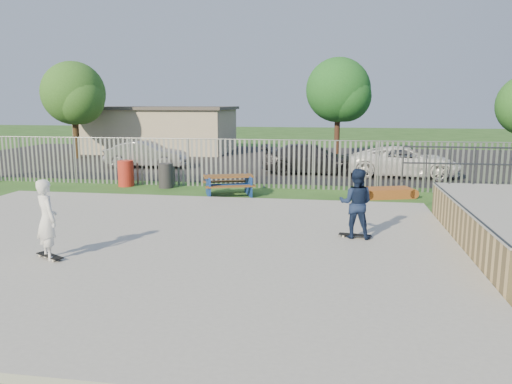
# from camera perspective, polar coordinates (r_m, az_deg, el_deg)

# --- Properties ---
(ground) EXTENTS (120.00, 120.00, 0.00)m
(ground) POSITION_cam_1_polar(r_m,az_deg,el_deg) (12.58, -12.45, -6.23)
(ground) COLOR #264F1B
(ground) RESTS_ON ground
(concrete_slab) EXTENTS (15.00, 12.00, 0.15)m
(concrete_slab) POSITION_cam_1_polar(r_m,az_deg,el_deg) (12.56, -12.46, -5.90)
(concrete_slab) COLOR #989893
(concrete_slab) RESTS_ON ground
(fence) EXTENTS (26.04, 16.02, 2.00)m
(fence) POSITION_cam_1_polar(r_m,az_deg,el_deg) (16.36, -3.41, 1.39)
(fence) COLOR gray
(fence) RESTS_ON ground
(picnic_table) EXTENTS (2.25, 2.06, 0.78)m
(picnic_table) POSITION_cam_1_polar(r_m,az_deg,el_deg) (18.99, -3.18, 0.78)
(picnic_table) COLOR brown
(picnic_table) RESTS_ON ground
(funbox) EXTENTS (1.95, 1.39, 0.35)m
(funbox) POSITION_cam_1_polar(r_m,az_deg,el_deg) (19.24, 14.75, -0.09)
(funbox) COLOR brown
(funbox) RESTS_ON ground
(trash_bin_red) EXTENTS (0.65, 0.65, 1.09)m
(trash_bin_red) POSITION_cam_1_polar(r_m,az_deg,el_deg) (21.79, -14.66, 2.07)
(trash_bin_red) COLOR #B1281B
(trash_bin_red) RESTS_ON ground
(trash_bin_grey) EXTENTS (0.61, 0.61, 1.02)m
(trash_bin_grey) POSITION_cam_1_polar(r_m,az_deg,el_deg) (21.01, -10.26, 1.86)
(trash_bin_grey) COLOR #29292B
(trash_bin_grey) RESTS_ON ground
(parking_lot) EXTENTS (40.00, 18.00, 0.02)m
(parking_lot) POSITION_cam_1_polar(r_m,az_deg,el_deg) (30.73, 0.65, 3.70)
(parking_lot) COLOR black
(parking_lot) RESTS_ON ground
(car_silver) EXTENTS (4.40, 1.75, 1.42)m
(car_silver) POSITION_cam_1_polar(r_m,az_deg,el_deg) (27.59, -12.44, 4.22)
(car_silver) COLOR #9E9EA2
(car_silver) RESTS_ON parking_lot
(car_dark) EXTENTS (5.11, 2.35, 1.45)m
(car_dark) POSITION_cam_1_polar(r_m,az_deg,el_deg) (24.86, 6.44, 3.79)
(car_dark) COLOR black
(car_dark) RESTS_ON parking_lot
(car_white) EXTENTS (5.29, 2.74, 1.42)m
(car_white) POSITION_cam_1_polar(r_m,az_deg,el_deg) (24.67, 16.63, 3.34)
(car_white) COLOR white
(car_white) RESTS_ON parking_lot
(building) EXTENTS (10.40, 6.40, 3.20)m
(building) POSITION_cam_1_polar(r_m,az_deg,el_deg) (36.47, -11.01, 7.07)
(building) COLOR #BBAC8F
(building) RESTS_ON ground
(tree_left) EXTENTS (3.89, 3.89, 6.00)m
(tree_left) POSITION_cam_1_polar(r_m,az_deg,el_deg) (33.38, -20.14, 10.52)
(tree_left) COLOR #422F1A
(tree_left) RESTS_ON ground
(tree_mid) EXTENTS (4.10, 4.10, 6.33)m
(tree_mid) POSITION_cam_1_polar(r_m,az_deg,el_deg) (32.84, 9.38, 11.41)
(tree_mid) COLOR #42271A
(tree_mid) RESTS_ON ground
(skateboard_a) EXTENTS (0.82, 0.30, 0.08)m
(skateboard_a) POSITION_cam_1_polar(r_m,az_deg,el_deg) (12.87, 11.23, -4.93)
(skateboard_a) COLOR black
(skateboard_a) RESTS_ON concrete_slab
(skateboard_b) EXTENTS (0.80, 0.57, 0.08)m
(skateboard_b) POSITION_cam_1_polar(r_m,az_deg,el_deg) (11.86, -22.50, -6.85)
(skateboard_b) COLOR black
(skateboard_b) RESTS_ON concrete_slab
(skater_navy) EXTENTS (0.93, 0.77, 1.75)m
(skater_navy) POSITION_cam_1_polar(r_m,az_deg,el_deg) (12.68, 11.36, -1.28)
(skater_navy) COLOR #13203E
(skater_navy) RESTS_ON concrete_slab
(skater_white) EXTENTS (0.76, 0.73, 1.75)m
(skater_white) POSITION_cam_1_polar(r_m,az_deg,el_deg) (11.65, -22.78, -2.90)
(skater_white) COLOR white
(skater_white) RESTS_ON concrete_slab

